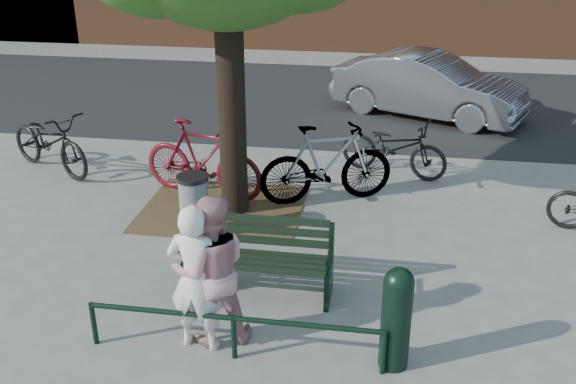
% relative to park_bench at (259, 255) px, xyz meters
% --- Properties ---
extents(ground, '(90.00, 90.00, 0.00)m').
position_rel_park_bench_xyz_m(ground, '(0.00, -0.08, -0.48)').
color(ground, gray).
rests_on(ground, ground).
extents(dirt_pit, '(2.40, 2.00, 0.02)m').
position_rel_park_bench_xyz_m(dirt_pit, '(-1.00, 2.12, -0.47)').
color(dirt_pit, brown).
rests_on(dirt_pit, ground).
extents(road, '(40.00, 7.00, 0.01)m').
position_rel_park_bench_xyz_m(road, '(0.00, 8.42, -0.47)').
color(road, black).
rests_on(road, ground).
extents(park_bench, '(1.74, 0.54, 0.97)m').
position_rel_park_bench_xyz_m(park_bench, '(0.00, 0.00, 0.00)').
color(park_bench, black).
rests_on(park_bench, ground).
extents(guard_railing, '(3.06, 0.06, 0.51)m').
position_rel_park_bench_xyz_m(guard_railing, '(0.00, -1.28, -0.08)').
color(guard_railing, black).
rests_on(guard_railing, ground).
extents(person_left, '(0.63, 0.45, 1.63)m').
position_rel_park_bench_xyz_m(person_left, '(-0.41, -1.13, 0.33)').
color(person_left, white).
rests_on(person_left, ground).
extents(person_right, '(0.97, 0.87, 1.66)m').
position_rel_park_bench_xyz_m(person_right, '(-0.28, -0.99, 0.35)').
color(person_right, tan).
rests_on(person_right, ground).
extents(bollard, '(0.30, 0.30, 1.11)m').
position_rel_park_bench_xyz_m(bollard, '(1.60, -1.13, 0.12)').
color(bollard, black).
rests_on(bollard, ground).
extents(litter_bin, '(0.44, 0.44, 0.90)m').
position_rel_park_bench_xyz_m(litter_bin, '(-1.16, 1.25, -0.02)').
color(litter_bin, gray).
rests_on(litter_bin, ground).
extents(bicycle_a, '(2.16, 1.63, 1.09)m').
position_rel_park_bench_xyz_m(bicycle_a, '(-4.31, 3.18, 0.06)').
color(bicycle_a, black).
rests_on(bicycle_a, ground).
extents(bicycle_b, '(2.14, 1.06, 1.24)m').
position_rel_park_bench_xyz_m(bicycle_b, '(-1.42, 2.60, 0.14)').
color(bicycle_b, '#560C13').
rests_on(bicycle_b, ground).
extents(bicycle_c, '(1.98, 1.22, 0.98)m').
position_rel_park_bench_xyz_m(bicycle_c, '(1.54, 3.97, 0.01)').
color(bicycle_c, black).
rests_on(bicycle_c, ground).
extents(bicycle_d, '(2.16, 1.32, 1.26)m').
position_rel_park_bench_xyz_m(bicycle_d, '(0.52, 2.67, 0.15)').
color(bicycle_d, gray).
rests_on(bicycle_d, ground).
extents(parked_car, '(4.37, 2.98, 1.36)m').
position_rel_park_bench_xyz_m(parked_car, '(2.23, 7.46, 0.20)').
color(parked_car, gray).
rests_on(parked_car, ground).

